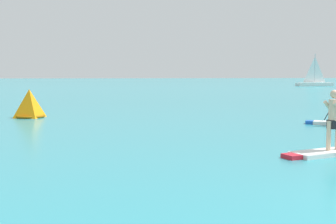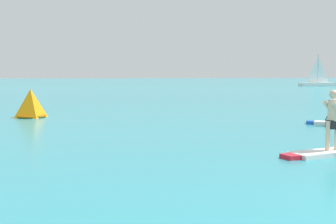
% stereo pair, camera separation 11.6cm
% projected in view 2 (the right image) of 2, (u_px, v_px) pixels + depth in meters
% --- Properties ---
extents(race_marker_buoy, '(1.51, 1.51, 1.32)m').
position_uv_depth(race_marker_buoy, '(31.00, 105.00, 19.56)').
color(race_marker_buoy, orange).
rests_on(race_marker_buoy, ground).
extents(sailboat_right_horizon, '(6.21, 1.81, 5.54)m').
position_uv_depth(sailboat_right_horizon, '(317.00, 82.00, 72.75)').
color(sailboat_right_horizon, white).
rests_on(sailboat_right_horizon, ground).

